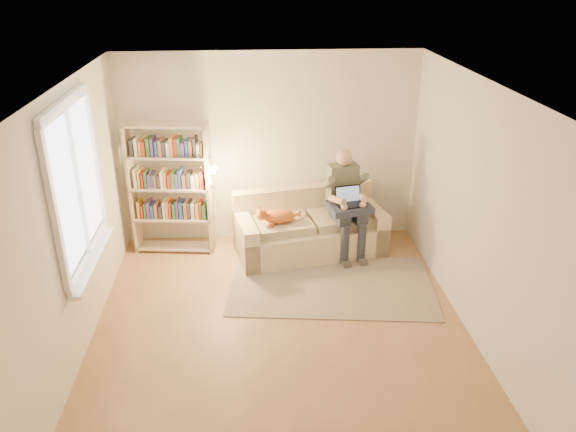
{
  "coord_description": "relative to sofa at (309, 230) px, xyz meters",
  "views": [
    {
      "loc": [
        -0.3,
        -5.04,
        3.62
      ],
      "look_at": [
        0.16,
        1.0,
        0.86
      ],
      "focal_mm": 35.0,
      "sensor_mm": 36.0,
      "label": 1
    }
  ],
  "objects": [
    {
      "name": "blanket",
      "position": [
        0.48,
        -0.2,
        0.41
      ],
      "size": [
        0.61,
        0.53,
        0.09
      ],
      "primitive_type": "cube",
      "rotation": [
        0.0,
        0.0,
        0.19
      ],
      "color": "#282F47",
      "rests_on": "person"
    },
    {
      "name": "wall_left",
      "position": [
        -2.5,
        -1.74,
        1.0
      ],
      "size": [
        0.02,
        4.5,
        2.6
      ],
      "primitive_type": "cube",
      "color": "silver",
      "rests_on": "floor"
    },
    {
      "name": "wall_back",
      "position": [
        -0.5,
        0.51,
        1.0
      ],
      "size": [
        4.0,
        0.02,
        2.6
      ],
      "primitive_type": "cube",
      "color": "silver",
      "rests_on": "floor"
    },
    {
      "name": "wall_right",
      "position": [
        1.5,
        -1.74,
        1.0
      ],
      "size": [
        0.02,
        4.5,
        2.6
      ],
      "primitive_type": "cube",
      "color": "silver",
      "rests_on": "floor"
    },
    {
      "name": "cat",
      "position": [
        -0.44,
        -0.21,
        0.33
      ],
      "size": [
        0.61,
        0.3,
        0.23
      ],
      "rotation": [
        0.0,
        0.0,
        0.19
      ],
      "color": "orange",
      "rests_on": "sofa"
    },
    {
      "name": "person",
      "position": [
        0.47,
        -0.06,
        0.49
      ],
      "size": [
        0.49,
        0.68,
        1.41
      ],
      "rotation": [
        0.0,
        0.0,
        0.19
      ],
      "color": "slate",
      "rests_on": "sofa"
    },
    {
      "name": "sofa",
      "position": [
        0.0,
        0.0,
        0.0
      ],
      "size": [
        2.08,
        1.23,
        0.83
      ],
      "rotation": [
        0.0,
        0.0,
        0.19
      ],
      "color": "beige",
      "rests_on": "floor"
    },
    {
      "name": "rug",
      "position": [
        0.18,
        -0.95,
        -0.29
      ],
      "size": [
        2.61,
        1.73,
        0.01
      ],
      "primitive_type": "cube",
      "rotation": [
        0.0,
        0.0,
        -0.12
      ],
      "color": "gray",
      "rests_on": "floor"
    },
    {
      "name": "window",
      "position": [
        -2.44,
        -1.54,
        1.07
      ],
      "size": [
        0.12,
        1.52,
        1.69
      ],
      "color": "white",
      "rests_on": "wall_left"
    },
    {
      "name": "laptop",
      "position": [
        0.48,
        -0.19,
        0.51
      ],
      "size": [
        0.39,
        0.32,
        0.31
      ],
      "rotation": [
        0.0,
        0.0,
        0.19
      ],
      "color": "black",
      "rests_on": "blanket"
    },
    {
      "name": "floor",
      "position": [
        -0.5,
        -1.74,
        -0.3
      ],
      "size": [
        4.5,
        4.5,
        0.0
      ],
      "primitive_type": "plane",
      "color": "#956C43",
      "rests_on": "ground"
    },
    {
      "name": "bookshelf",
      "position": [
        -1.81,
        0.16,
        0.68
      ],
      "size": [
        1.18,
        0.45,
        1.78
      ],
      "rotation": [
        0.0,
        0.0,
        -0.12
      ],
      "color": "#C9B398",
      "rests_on": "floor"
    },
    {
      "name": "wall_front",
      "position": [
        -0.5,
        -3.99,
        1.0
      ],
      "size": [
        4.0,
        0.02,
        2.6
      ],
      "primitive_type": "cube",
      "color": "silver",
      "rests_on": "floor"
    },
    {
      "name": "ceiling",
      "position": [
        -0.5,
        -1.74,
        2.3
      ],
      "size": [
        4.0,
        4.5,
        0.02
      ],
      "primitive_type": "cube",
      "color": "white",
      "rests_on": "wall_back"
    }
  ]
}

